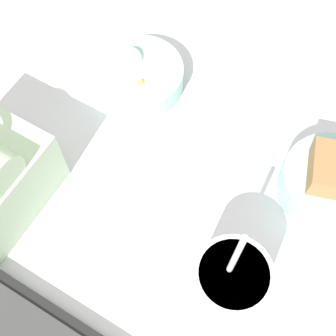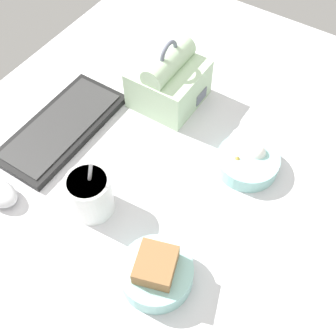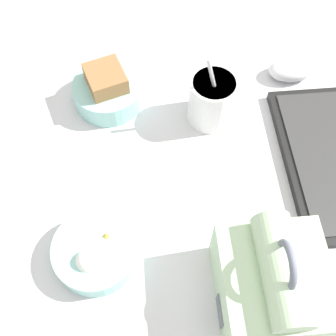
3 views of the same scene
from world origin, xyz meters
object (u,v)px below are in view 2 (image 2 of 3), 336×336
at_px(soup_cup, 90,194).
at_px(bento_bowl_snacks, 248,161).
at_px(keyboard, 62,127).
at_px(bento_bowl_sandwich, 156,272).
at_px(lunch_bag, 169,81).

height_order(soup_cup, bento_bowl_snacks, soup_cup).
height_order(keyboard, bento_bowl_snacks, bento_bowl_snacks).
bearing_deg(bento_bowl_sandwich, soup_cup, 73.78).
relative_size(keyboard, lunch_bag, 1.84).
distance_m(keyboard, bento_bowl_snacks, 0.45).
distance_m(soup_cup, bento_bowl_snacks, 0.35).
distance_m(keyboard, lunch_bag, 0.28).
xyz_separation_m(lunch_bag, soup_cup, (-0.35, -0.04, -0.01)).
height_order(soup_cup, bento_bowl_sandwich, soup_cup).
bearing_deg(soup_cup, bento_bowl_snacks, -39.83).
distance_m(lunch_bag, bento_bowl_sandwich, 0.48).
relative_size(keyboard, bento_bowl_snacks, 2.36).
bearing_deg(bento_bowl_snacks, soup_cup, 140.17).
height_order(keyboard, soup_cup, soup_cup).
bearing_deg(bento_bowl_sandwich, bento_bowl_snacks, -4.46).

